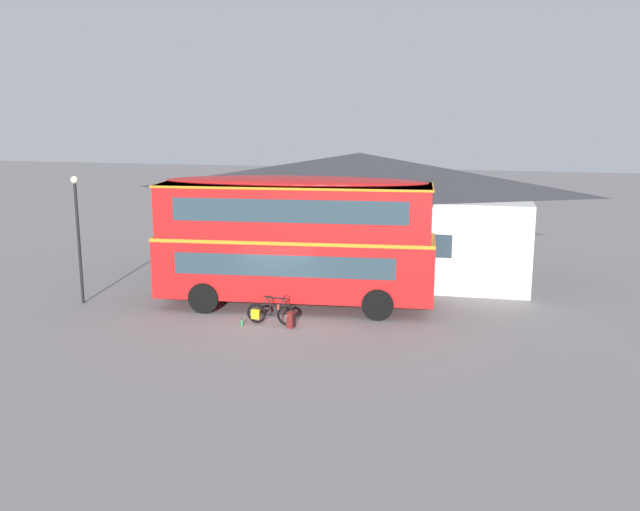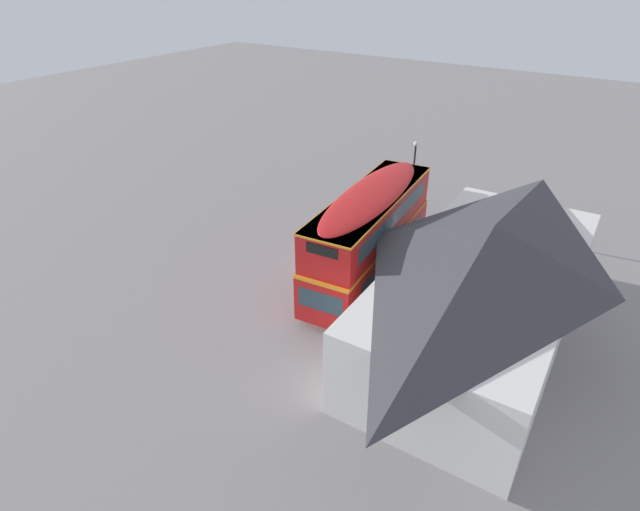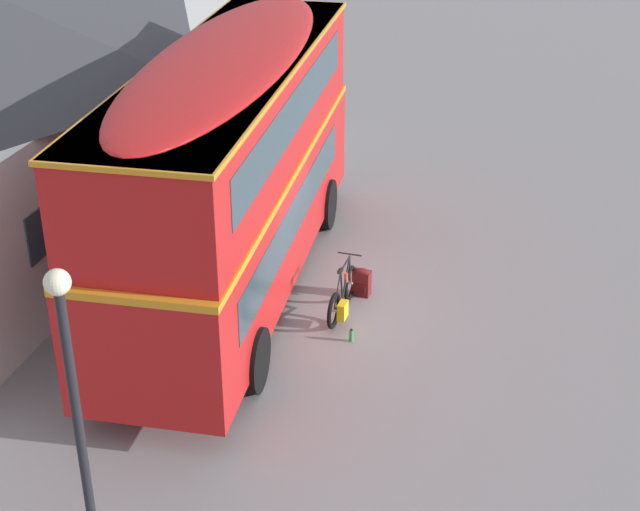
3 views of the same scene
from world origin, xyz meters
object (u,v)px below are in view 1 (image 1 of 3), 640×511
(backpack_on_ground, at_px, (291,319))
(water_bottle_green_metal, at_px, (242,323))
(double_decker_bus, at_px, (295,236))
(touring_bicycle, at_px, (270,314))
(street_lamp, at_px, (78,226))

(backpack_on_ground, xyz_separation_m, water_bottle_green_metal, (-1.65, -0.23, -0.17))
(backpack_on_ground, height_order, water_bottle_green_metal, backpack_on_ground)
(double_decker_bus, height_order, touring_bicycle, double_decker_bus)
(double_decker_bus, bearing_deg, backpack_on_ground, -78.35)
(double_decker_bus, relative_size, backpack_on_ground, 17.99)
(backpack_on_ground, bearing_deg, double_decker_bus, 101.65)
(double_decker_bus, relative_size, water_bottle_green_metal, 40.60)
(backpack_on_ground, bearing_deg, street_lamp, 172.57)
(touring_bicycle, bearing_deg, water_bottle_green_metal, -155.02)
(touring_bicycle, xyz_separation_m, street_lamp, (-7.57, 0.92, 2.56))
(double_decker_bus, xyz_separation_m, touring_bicycle, (-0.31, -2.22, -2.27))
(touring_bicycle, relative_size, backpack_on_ground, 3.10)
(double_decker_bus, bearing_deg, street_lamp, -170.68)
(double_decker_bus, xyz_separation_m, backpack_on_ground, (0.49, -2.39, -2.35))
(street_lamp, bearing_deg, touring_bicycle, -6.95)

